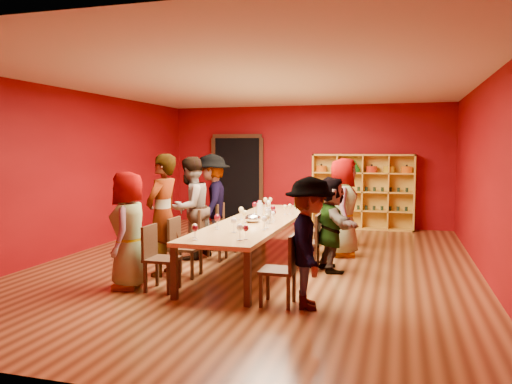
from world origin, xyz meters
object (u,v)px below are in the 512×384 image
at_px(person_left_1, 163,215).
at_px(person_right_4, 344,206).
at_px(person_right_0, 310,243).
at_px(chair_person_right_3, 322,227).
at_px(person_left_0, 129,230).
at_px(chair_person_right_2, 311,239).
at_px(spittoon_bowl, 253,218).
at_px(chair_person_left_3, 226,224).
at_px(person_right_2, 331,224).
at_px(shelving_unit, 363,188).
at_px(chair_person_right_0, 284,266).
at_px(chair_person_right_4, 329,221).
at_px(wine_bottle, 296,202).
at_px(chair_person_left_0, 157,254).
at_px(chair_person_left_2, 209,231).
at_px(person_right_3, 343,207).
at_px(chair_person_left_1, 181,244).
at_px(person_left_3, 212,202).
at_px(person_left_2, 190,208).
at_px(tasting_table, 258,223).

xyz_separation_m(person_left_1, person_right_4, (2.41, 3.04, -0.12)).
bearing_deg(person_right_0, chair_person_right_3, -6.65).
distance_m(person_left_0, chair_person_right_2, 2.86).
height_order(person_left_0, spittoon_bowl, person_left_0).
xyz_separation_m(chair_person_left_3, person_right_2, (2.13, -1.06, 0.25)).
height_order(shelving_unit, person_left_1, person_left_1).
bearing_deg(chair_person_right_2, chair_person_right_0, -90.00).
bearing_deg(chair_person_right_4, chair_person_right_0, -90.00).
bearing_deg(wine_bottle, person_left_1, -115.60).
bearing_deg(person_right_0, chair_person_left_3, 23.27).
bearing_deg(chair_person_left_0, person_left_1, 110.94).
height_order(chair_person_left_2, chair_person_left_3, same).
bearing_deg(person_right_4, wine_bottle, 66.56).
xyz_separation_m(person_right_3, wine_bottle, (-1.04, 0.88, -0.02)).
bearing_deg(spittoon_bowl, chair_person_right_4, 68.01).
height_order(chair_person_left_1, person_right_3, person_right_3).
relative_size(person_left_1, chair_person_right_3, 2.08).
height_order(chair_person_left_1, chair_person_right_3, same).
distance_m(person_left_3, chair_person_right_0, 3.66).
relative_size(person_left_3, spittoon_bowl, 6.98).
relative_size(chair_person_left_3, wine_bottle, 3.22).
xyz_separation_m(person_left_1, person_right_3, (2.49, 2.14, -0.05)).
bearing_deg(chair_person_right_0, person_right_2, 80.66).
distance_m(person_left_2, wine_bottle, 2.39).
bearing_deg(chair_person_left_1, chair_person_right_4, 59.13).
height_order(person_left_2, chair_person_right_2, person_left_2).
relative_size(chair_person_left_1, person_left_3, 0.49).
height_order(chair_person_left_1, chair_person_left_2, same).
bearing_deg(spittoon_bowl, chair_person_right_2, 11.31).
relative_size(chair_person_left_3, person_right_4, 0.55).
bearing_deg(tasting_table, chair_person_right_0, -65.53).
xyz_separation_m(person_left_3, chair_person_right_0, (2.09, -2.97, -0.42)).
bearing_deg(chair_person_left_3, chair_person_left_2, -90.00).
relative_size(chair_person_right_2, chair_person_right_3, 1.00).
bearing_deg(person_right_0, chair_person_left_2, 32.75).
relative_size(chair_person_right_4, wine_bottle, 3.22).
xyz_separation_m(chair_person_right_3, chair_person_right_4, (0.00, 0.90, 0.00)).
bearing_deg(chair_person_left_0, chair_person_left_3, 90.00).
relative_size(chair_person_left_0, chair_person_left_3, 1.00).
distance_m(tasting_table, chair_person_right_0, 2.21).
bearing_deg(person_left_0, shelving_unit, 141.34).
height_order(person_left_2, wine_bottle, person_left_2).
bearing_deg(chair_person_right_2, chair_person_right_3, 90.00).
bearing_deg(person_right_3, chair_person_left_1, 129.58).
bearing_deg(shelving_unit, chair_person_right_3, -98.60).
bearing_deg(person_left_0, spittoon_bowl, 124.78).
xyz_separation_m(chair_person_left_0, chair_person_right_2, (1.82, 1.74, 0.00)).
bearing_deg(person_right_2, tasting_table, 61.23).
distance_m(chair_person_left_3, person_left_3, 0.50).
relative_size(shelving_unit, chair_person_left_3, 2.70).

